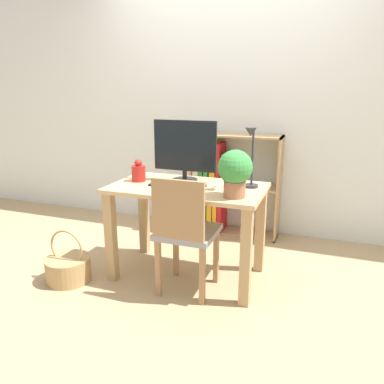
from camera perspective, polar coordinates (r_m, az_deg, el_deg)
ground_plane at (r=3.03m, az=-0.66°, el=-12.40°), size 10.00×10.00×0.00m
wall_back at (r=3.80m, az=5.70°, el=13.62°), size 8.00×0.05×2.60m
desk at (r=2.81m, az=-0.70°, el=-2.09°), size 1.13×0.65×0.72m
monitor at (r=2.87m, az=-1.13°, el=6.64°), size 0.51×0.20×0.47m
keyboard at (r=2.76m, az=-2.24°, el=1.03°), size 0.41×0.14×0.02m
vase at (r=2.93m, az=-8.14°, el=3.02°), size 0.11×0.11×0.17m
desk_lamp at (r=2.66m, az=9.01°, el=6.09°), size 0.10×0.19×0.44m
potted_plant at (r=2.46m, az=6.58°, el=3.22°), size 0.23×0.23×0.32m
chair at (r=2.59m, az=-1.09°, el=-5.86°), size 0.40×0.40×0.86m
bookshelf at (r=3.76m, az=4.08°, el=0.85°), size 0.87×0.28×1.00m
basket at (r=3.05m, az=-18.34°, el=-10.91°), size 0.34×0.34×0.41m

